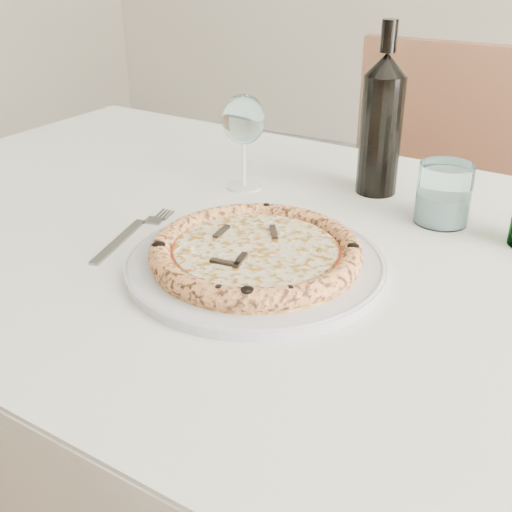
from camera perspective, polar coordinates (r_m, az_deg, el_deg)
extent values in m
cube|color=brown|center=(0.96, 2.89, -0.07)|extent=(1.58, 0.97, 0.04)
cube|color=silver|center=(0.95, 2.92, 1.17)|extent=(1.65, 1.03, 0.01)
cube|color=silver|center=(1.39, 11.37, 4.30)|extent=(1.59, 0.01, 0.22)
cylinder|color=brown|center=(1.77, -12.68, -1.00)|extent=(0.06, 0.06, 0.71)
cube|color=brown|center=(1.63, 12.98, 0.16)|extent=(0.44, 0.44, 0.04)
cube|color=brown|center=(1.71, 15.98, 10.19)|extent=(0.43, 0.05, 0.46)
cylinder|color=brown|center=(1.86, 19.39, -5.42)|extent=(0.04, 0.04, 0.43)
cylinder|color=brown|center=(1.56, 16.30, -11.76)|extent=(0.04, 0.04, 0.43)
cylinder|color=brown|center=(1.94, 8.94, -2.70)|extent=(0.04, 0.04, 0.43)
cylinder|color=brown|center=(1.65, 4.03, -8.13)|extent=(0.04, 0.04, 0.43)
cylinder|color=silver|center=(0.86, 0.00, -0.77)|extent=(0.35, 0.35, 0.01)
torus|color=silver|center=(0.86, 0.00, -0.47)|extent=(0.35, 0.35, 0.01)
cylinder|color=#F1B753|center=(0.86, 0.00, 0.00)|extent=(0.28, 0.28, 0.01)
torus|color=#E89451|center=(0.85, 0.00, 0.48)|extent=(0.29, 0.29, 0.03)
cylinder|color=red|center=(0.85, 0.00, 0.48)|extent=(0.24, 0.24, 0.00)
cylinder|color=beige|center=(0.85, 0.00, 0.66)|extent=(0.22, 0.22, 0.00)
cube|color=black|center=(0.84, 1.66, 0.53)|extent=(0.04, 0.01, 0.00)
cube|color=black|center=(0.89, 1.40, 2.05)|extent=(0.01, 0.04, 0.00)
cube|color=black|center=(0.88, -3.55, 1.79)|extent=(0.04, 0.01, 0.00)
cube|color=black|center=(0.82, -1.10, 0.05)|extent=(0.01, 0.04, 0.00)
cube|color=slate|center=(0.96, -12.21, 1.24)|extent=(0.05, 0.15, 0.00)
cube|color=slate|center=(1.02, -8.89, 3.23)|extent=(0.03, 0.03, 0.00)
cylinder|color=slate|center=(1.05, -8.36, 3.91)|extent=(0.00, 0.04, 0.00)
cylinder|color=slate|center=(1.05, -8.07, 3.84)|extent=(0.00, 0.04, 0.00)
cylinder|color=slate|center=(1.04, -7.78, 3.78)|extent=(0.00, 0.04, 0.00)
cylinder|color=slate|center=(1.04, -7.48, 3.71)|extent=(0.00, 0.04, 0.00)
cylinder|color=white|center=(1.15, -1.06, 6.19)|extent=(0.06, 0.06, 0.00)
cylinder|color=white|center=(1.13, -1.08, 8.27)|extent=(0.01, 0.01, 0.08)
ellipsoid|color=white|center=(1.11, -1.11, 12.05)|extent=(0.07, 0.07, 0.09)
cylinder|color=white|center=(1.03, 16.36, 5.34)|extent=(0.08, 0.08, 0.09)
cylinder|color=silver|center=(1.04, 16.19, 4.17)|extent=(0.07, 0.07, 0.05)
cylinder|color=black|center=(1.12, 10.97, 10.44)|extent=(0.07, 0.07, 0.20)
cone|color=black|center=(1.09, 11.53, 16.39)|extent=(0.07, 0.07, 0.04)
cylinder|color=black|center=(1.08, 11.75, 18.62)|extent=(0.03, 0.03, 0.05)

